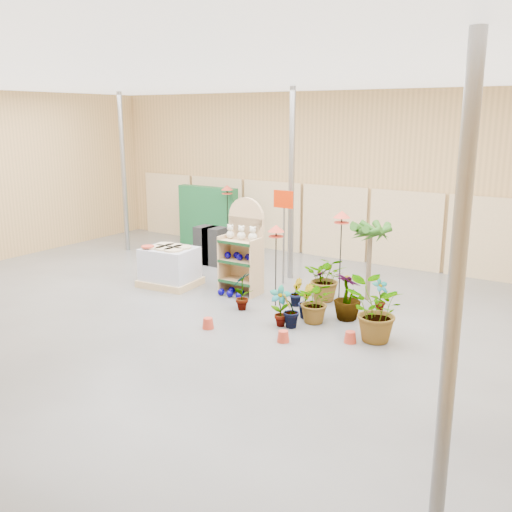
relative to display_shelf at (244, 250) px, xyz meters
The scene contains 24 objects.
room 1.66m from the display_shelf, 73.31° to the right, with size 15.20×12.10×4.70m.
display_shelf is the anchor object (origin of this frame).
teddy_bears 0.39m from the display_shelf, 77.43° to the right, with size 0.78×0.20×0.33m.
gazing_balls_shelf 0.19m from the display_shelf, 90.00° to the right, with size 0.78×0.27×0.15m.
gazing_balls_floor 0.99m from the display_shelf, 94.19° to the right, with size 0.63×0.39×0.15m.
pallet_stack 1.87m from the display_shelf, 162.82° to the right, with size 1.35×1.16×0.93m.
charcoal_planters 2.67m from the display_shelf, 143.66° to the left, with size 0.80×0.50×1.00m.
trellis_stock 4.75m from the display_shelf, 137.12° to the left, with size 2.00×0.30×1.80m, color #155128.
offer_sign 1.25m from the display_shelf, 67.69° to the left, with size 0.50×0.08×2.20m.
bird_table_front 1.33m from the display_shelf, 22.57° to the right, with size 0.34×0.34×1.71m.
bird_table_right 2.44m from the display_shelf, ahead, with size 0.34×0.34×2.02m.
bird_table_back 3.85m from the display_shelf, 131.21° to the left, with size 0.34×0.34×1.96m.
palm 2.78m from the display_shelf, 20.57° to the left, with size 0.70×0.70×1.78m.
potted_plant_0 1.35m from the display_shelf, 57.89° to the right, with size 0.43×0.29×0.82m, color #204E13.
potted_plant_1 2.19m from the display_shelf, 20.84° to the right, with size 0.37×0.30×0.67m, color #204E13.
potted_plant_2 2.49m from the display_shelf, 21.75° to the right, with size 0.76×0.66×0.85m, color #204E13.
potted_plant_3 2.76m from the display_shelf, ahead, with size 0.52×0.52×0.93m, color #204E13.
potted_plant_4 3.13m from the display_shelf, ahead, with size 0.36×0.24×0.68m, color #204E13.
potted_plant_5 1.61m from the display_shelf, ahead, with size 0.32×0.25×0.57m, color #204E13.
potted_plant_6 1.93m from the display_shelf, 13.13° to the left, with size 0.89×0.78×0.99m, color #204E13.
potted_plant_8 2.35m from the display_shelf, 38.91° to the right, with size 0.41×0.28×0.77m, color #204E13.
potted_plant_9 2.52m from the display_shelf, 35.53° to the right, with size 0.37×0.30×0.68m, color #204E13.
potted_plant_10 3.74m from the display_shelf, 18.83° to the right, with size 1.00×0.86×1.11m, color #204E13.
potted_plant_11 1.84m from the display_shelf, 20.02° to the left, with size 0.34×0.34×0.61m, color #204E13.
Camera 1 is at (6.56, -8.19, 3.85)m, focal length 40.00 mm.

